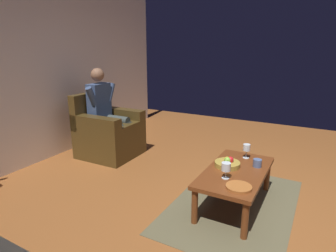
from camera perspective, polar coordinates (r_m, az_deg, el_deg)
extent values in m
plane|color=brown|center=(3.03, 18.56, -17.30)|extent=(7.51, 7.51, 0.00)
cube|color=silver|center=(4.32, -26.03, 10.82)|extent=(5.80, 0.06, 2.73)
cube|color=brown|center=(3.20, 12.90, -14.90)|extent=(1.81, 1.19, 0.01)
cube|color=#443215|center=(4.43, -11.37, -3.06)|extent=(0.77, 0.80, 0.43)
cube|color=#443215|center=(4.32, -10.93, 0.12)|extent=(0.44, 0.68, 0.10)
cube|color=#443215|center=(4.57, -9.22, 1.96)|extent=(0.17, 0.80, 0.24)
cube|color=#443215|center=(4.12, -14.24, 0.17)|extent=(0.17, 0.80, 0.24)
cube|color=#443215|center=(4.52, -15.02, 3.26)|extent=(0.77, 0.12, 0.51)
cube|color=#35476B|center=(4.39, -13.49, 4.61)|extent=(0.35, 0.18, 0.55)
sphere|color=brown|center=(4.33, -13.82, 9.86)|extent=(0.19, 0.19, 0.19)
cylinder|color=#373E3B|center=(4.38, -10.27, 1.24)|extent=(0.13, 0.44, 0.13)
cylinder|color=#373E3B|center=(4.33, -7.81, -2.63)|extent=(0.12, 0.12, 0.53)
cylinder|color=#35476B|center=(4.49, -11.39, 6.56)|extent=(0.20, 0.09, 0.29)
cylinder|color=#373E3B|center=(4.23, -11.90, 0.64)|extent=(0.13, 0.44, 0.13)
cylinder|color=#373E3B|center=(4.18, -9.38, -3.37)|extent=(0.12, 0.12, 0.53)
cylinder|color=#35476B|center=(4.19, -14.90, 5.70)|extent=(0.20, 0.09, 0.29)
cube|color=brown|center=(3.03, 13.33, -8.89)|extent=(1.10, 0.58, 0.04)
cylinder|color=brown|center=(3.52, 19.08, -9.34)|extent=(0.06, 0.06, 0.35)
cylinder|color=brown|center=(2.65, 15.03, -17.67)|extent=(0.06, 0.06, 0.35)
cylinder|color=brown|center=(3.61, 11.73, -8.13)|extent=(0.06, 0.06, 0.35)
cylinder|color=brown|center=(2.77, 5.31, -15.59)|extent=(0.06, 0.06, 0.35)
cylinder|color=silver|center=(3.36, 15.21, -6.09)|extent=(0.07, 0.07, 0.01)
cylinder|color=silver|center=(3.35, 15.26, -5.38)|extent=(0.01, 0.01, 0.08)
cylinder|color=silver|center=(3.32, 15.35, -4.12)|extent=(0.08, 0.08, 0.07)
cylinder|color=#590C19|center=(3.33, 15.33, -4.45)|extent=(0.07, 0.07, 0.03)
cylinder|color=silver|center=(2.83, 11.33, -10.08)|extent=(0.07, 0.07, 0.01)
cylinder|color=silver|center=(2.81, 11.37, -9.34)|extent=(0.01, 0.01, 0.07)
cylinder|color=silver|center=(2.78, 11.46, -7.92)|extent=(0.09, 0.09, 0.08)
cylinder|color=#590C19|center=(2.79, 11.43, -8.33)|extent=(0.08, 0.08, 0.03)
cylinder|color=#A28635|center=(3.09, 11.69, -7.42)|extent=(0.26, 0.26, 0.05)
sphere|color=#7CB43C|center=(3.06, 11.70, -6.69)|extent=(0.07, 0.07, 0.07)
sphere|color=red|center=(3.08, 12.25, -6.58)|extent=(0.07, 0.07, 0.07)
sphere|color=orange|center=(3.07, 11.67, -6.61)|extent=(0.07, 0.07, 0.07)
cylinder|color=#AA612B|center=(2.67, 13.87, -11.67)|extent=(0.23, 0.23, 0.02)
cylinder|color=slate|center=(3.15, 17.31, -7.04)|extent=(0.09, 0.09, 0.08)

